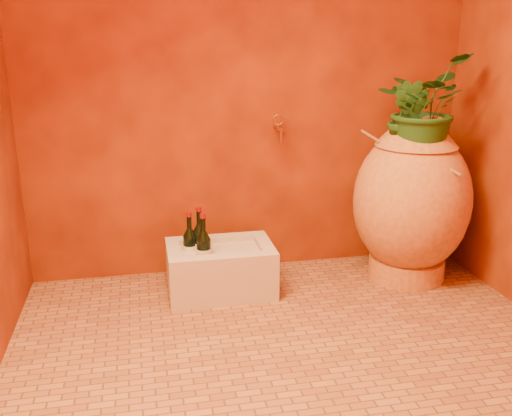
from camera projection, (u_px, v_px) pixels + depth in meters
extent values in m
plane|color=#985C32|center=(294.00, 351.00, 2.53)|extent=(2.50, 2.50, 0.00)
cube|color=#501604|center=(249.00, 52.00, 3.10)|extent=(2.50, 0.02, 2.50)
cylinder|color=orange|center=(406.00, 267.00, 3.28)|extent=(0.53, 0.53, 0.12)
ellipsoid|color=orange|center=(411.00, 201.00, 3.17)|extent=(0.81, 0.81, 0.81)
cone|color=orange|center=(417.00, 134.00, 3.06)|extent=(0.56, 0.56, 0.12)
torus|color=orange|center=(418.00, 121.00, 3.04)|extent=(0.34, 0.34, 0.05)
cylinder|color=olive|center=(406.00, 158.00, 3.03)|extent=(0.44, 0.25, 0.28)
cylinder|color=olive|center=(423.00, 153.00, 2.97)|extent=(0.26, 0.36, 0.18)
cylinder|color=olive|center=(440.00, 148.00, 3.02)|extent=(0.12, 0.32, 0.26)
cube|color=beige|center=(220.00, 271.00, 3.08)|extent=(0.57, 0.38, 0.24)
cube|color=beige|center=(216.00, 238.00, 3.18)|extent=(0.56, 0.08, 0.03)
cube|color=beige|center=(224.00, 259.00, 2.89)|extent=(0.56, 0.08, 0.03)
cube|color=beige|center=(174.00, 252.00, 2.99)|extent=(0.07, 0.24, 0.03)
cube|color=beige|center=(265.00, 245.00, 3.09)|extent=(0.07, 0.24, 0.03)
cylinder|color=black|center=(200.00, 249.00, 3.06)|extent=(0.08, 0.08, 0.18)
cone|color=black|center=(199.00, 228.00, 3.03)|extent=(0.08, 0.08, 0.05)
cylinder|color=black|center=(199.00, 217.00, 3.01)|extent=(0.03, 0.03, 0.07)
cylinder|color=maroon|center=(199.00, 209.00, 3.00)|extent=(0.03, 0.03, 0.03)
cylinder|color=silver|center=(200.00, 249.00, 3.06)|extent=(0.08, 0.08, 0.08)
cylinder|color=black|center=(204.00, 256.00, 2.98)|extent=(0.07, 0.07, 0.18)
cone|color=black|center=(203.00, 235.00, 2.94)|extent=(0.07, 0.07, 0.05)
cylinder|color=black|center=(203.00, 224.00, 2.93)|extent=(0.03, 0.03, 0.07)
cylinder|color=maroon|center=(203.00, 216.00, 2.91)|extent=(0.03, 0.03, 0.02)
cylinder|color=silver|center=(204.00, 256.00, 2.98)|extent=(0.08, 0.08, 0.08)
cylinder|color=black|center=(190.00, 252.00, 3.05)|extent=(0.07, 0.07, 0.17)
cone|color=black|center=(190.00, 232.00, 3.02)|extent=(0.07, 0.07, 0.05)
cylinder|color=black|center=(189.00, 222.00, 3.00)|extent=(0.02, 0.02, 0.07)
cylinder|color=maroon|center=(189.00, 214.00, 2.99)|extent=(0.03, 0.03, 0.02)
cylinder|color=silver|center=(190.00, 252.00, 3.05)|extent=(0.08, 0.08, 0.08)
cylinder|color=#9C5F24|center=(278.00, 128.00, 3.19)|extent=(0.02, 0.13, 0.02)
cylinder|color=#9C5F24|center=(281.00, 137.00, 3.14)|extent=(0.02, 0.02, 0.07)
torus|color=#9C5F24|center=(278.00, 120.00, 3.17)|extent=(0.07, 0.01, 0.07)
cylinder|color=#9C5F24|center=(278.00, 124.00, 3.18)|extent=(0.01, 0.01, 0.05)
imported|color=#19471A|center=(422.00, 106.00, 2.99)|extent=(0.65, 0.65, 0.55)
imported|color=#19471A|center=(408.00, 119.00, 2.99)|extent=(0.27, 0.28, 0.40)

